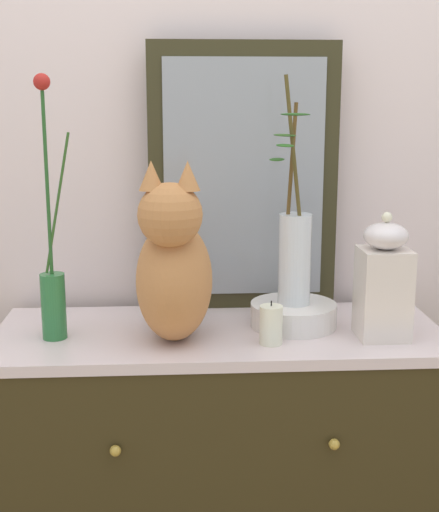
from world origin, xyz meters
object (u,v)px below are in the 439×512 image
vase_glass_clear (294,251)px  jar_lidded_porcelain (384,282)px  mirror_leaning (244,178)px  cat_sitting (174,268)px  sideboard (220,494)px  vase_slim_green (52,281)px  bowl_porcelain (293,315)px  candle_pillar (271,325)px

vase_glass_clear → jar_lidded_porcelain: (0.19, -0.09, -0.06)m
mirror_leaning → cat_sitting: size_ratio=1.47×
sideboard → vase_glass_clear: bearing=6.3°
mirror_leaning → vase_glass_clear: mirror_leaning is taller
mirror_leaning → vase_slim_green: mirror_leaning is taller
bowl_porcelain → vase_slim_green: bearing=-174.4°
vase_slim_green → vase_glass_clear: size_ratio=1.11×
vase_glass_clear → candle_pillar: vase_glass_clear is taller
cat_sitting → bowl_porcelain: (0.29, 0.08, -0.14)m
vase_slim_green → vase_glass_clear: bearing=5.5°
jar_lidded_porcelain → candle_pillar: bearing=-173.0°
jar_lidded_porcelain → candle_pillar: size_ratio=2.91×
vase_slim_green → jar_lidded_porcelain: vase_slim_green is taller
cat_sitting → candle_pillar: 0.25m
sideboard → candle_pillar: (0.11, -0.10, 0.47)m
cat_sitting → candle_pillar: size_ratio=4.61×
sideboard → vase_slim_green: (-0.38, -0.03, 0.57)m
mirror_leaning → cat_sitting: (-0.18, -0.25, -0.17)m
mirror_leaning → bowl_porcelain: (0.11, -0.17, -0.31)m
vase_glass_clear → mirror_leaning: bearing=121.6°
sideboard → vase_glass_clear: 0.64m
jar_lidded_porcelain → bowl_porcelain: bearing=154.1°
vase_glass_clear → bowl_porcelain: bearing=29.8°
vase_glass_clear → vase_slim_green: bearing=-174.5°
cat_sitting → jar_lidded_porcelain: bearing=-1.1°
sideboard → candle_pillar: bearing=-43.5°
sideboard → vase_slim_green: vase_slim_green is taller
sideboard → vase_glass_clear: vase_glass_clear is taller
cat_sitting → vase_glass_clear: (0.28, 0.08, 0.02)m
cat_sitting → mirror_leaning: bearing=54.7°
vase_slim_green → bowl_porcelain: vase_slim_green is taller
sideboard → candle_pillar: size_ratio=10.61×
sideboard → mirror_leaning: size_ratio=1.57×
vase_glass_clear → jar_lidded_porcelain: vase_glass_clear is taller
mirror_leaning → bowl_porcelain: size_ratio=3.27×
mirror_leaning → bowl_porcelain: mirror_leaning is taller
sideboard → vase_glass_clear: size_ratio=1.99×
vase_slim_green → sideboard: bearing=5.1°
sideboard → jar_lidded_porcelain: 0.67m
mirror_leaning → jar_lidded_porcelain: 0.45m
vase_slim_green → candle_pillar: bearing=-8.1°
vase_slim_green → bowl_porcelain: bearing=5.6°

